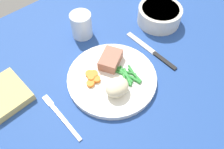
{
  "coord_description": "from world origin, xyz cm",
  "views": [
    {
      "loc": [
        -27.96,
        -30.05,
        56.5
      ],
      "look_at": [
        -3.01,
        -1.94,
        4.6
      ],
      "focal_mm": 36.5,
      "sensor_mm": 36.0,
      "label": 1
    }
  ],
  "objects": [
    {
      "name": "carrot_slices",
      "position": [
        -7.56,
        1.32,
        4.11
      ],
      "size": [
        4.97,
        5.18,
        1.25
      ],
      "color": "orange",
      "rests_on": "dinner_plate"
    },
    {
      "name": "green_beans",
      "position": [
        0.39,
        -4.59,
        3.97
      ],
      "size": [
        5.98,
        9.4,
        0.86
      ],
      "color": "#2D8C38",
      "rests_on": "dinner_plate"
    },
    {
      "name": "mashed_potatoes",
      "position": [
        -5.31,
        -6.56,
        5.76
      ],
      "size": [
        6.66,
        5.56,
        4.32
      ],
      "primitive_type": "ellipsoid",
      "color": "beige",
      "rests_on": "dinner_plate"
    },
    {
      "name": "dinner_plate",
      "position": [
        -3.01,
        -1.94,
        2.8
      ],
      "size": [
        25.63,
        25.63,
        1.6
      ],
      "primitive_type": "cylinder",
      "color": "white",
      "rests_on": "dining_table"
    },
    {
      "name": "fork",
      "position": [
        -20.74,
        -2.2,
        2.2
      ],
      "size": [
        1.44,
        16.6,
        0.4
      ],
      "rotation": [
        0.0,
        0.0,
        0.03
      ],
      "color": "silver",
      "rests_on": "dining_table"
    },
    {
      "name": "dining_table",
      "position": [
        0.0,
        0.0,
        1.0
      ],
      "size": [
        120.0,
        90.0,
        2.0
      ],
      "color": "#234793",
      "rests_on": "ground"
    },
    {
      "name": "water_glass",
      "position": [
        2.0,
        18.66,
        5.51
      ],
      "size": [
        6.89,
        6.89,
        8.28
      ],
      "color": "silver",
      "rests_on": "dining_table"
    },
    {
      "name": "meat_portion",
      "position": [
        0.45,
        2.09,
        5.14
      ],
      "size": [
        9.12,
        8.22,
        3.08
      ],
      "primitive_type": "cube",
      "rotation": [
        0.0,
        0.0,
        0.49
      ],
      "color": "#A86B56",
      "rests_on": "dinner_plate"
    },
    {
      "name": "napkin",
      "position": [
        -28.52,
        13.3,
        3.13
      ],
      "size": [
        11.55,
        13.35,
        2.26
      ],
      "primitive_type": "cube",
      "rotation": [
        0.0,
        0.0,
        0.04
      ],
      "color": "#DBBC6B",
      "rests_on": "dining_table"
    },
    {
      "name": "knife",
      "position": [
        13.7,
        -2.23,
        2.2
      ],
      "size": [
        1.7,
        20.5,
        0.64
      ],
      "rotation": [
        0.0,
        0.0,
        -0.02
      ],
      "color": "black",
      "rests_on": "dining_table"
    },
    {
      "name": "salad_bowl",
      "position": [
        25.95,
        6.03,
        5.24
      ],
      "size": [
        14.85,
        14.85,
        5.75
      ],
      "color": "silver",
      "rests_on": "dining_table"
    }
  ]
}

